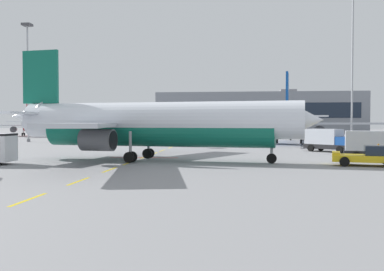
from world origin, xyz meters
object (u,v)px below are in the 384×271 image
(pushback_tug, at_px, (368,156))
(airliner_mid_left, at_px, (31,125))
(fuel_service_truck, at_px, (376,145))
(apron_light_mast_far, at_px, (353,50))
(ground_power_truck, at_px, (329,140))
(apron_light_mast_near, at_px, (28,68))
(airliner_foreground, at_px, (152,123))
(airliner_far_center, at_px, (289,123))

(pushback_tug, bearing_deg, airliner_mid_left, 132.78)
(fuel_service_truck, distance_m, apron_light_mast_far, 43.71)
(ground_power_truck, xyz_separation_m, apron_light_mast_near, (-55.45, 23.62, 13.47))
(fuel_service_truck, height_order, apron_light_mast_near, apron_light_mast_near)
(ground_power_truck, bearing_deg, airliner_mid_left, 140.51)
(airliner_foreground, distance_m, ground_power_truck, 26.58)
(apron_light_mast_far, bearing_deg, fuel_service_truck, -100.43)
(airliner_foreground, bearing_deg, pushback_tug, -8.22)
(airliner_foreground, height_order, fuel_service_truck, airliner_foreground)
(airliner_foreground, distance_m, apron_light_mast_far, 54.72)
(airliner_mid_left, bearing_deg, airliner_foreground, -55.58)
(airliner_foreground, height_order, airliner_far_center, airliner_foreground)
(apron_light_mast_near, bearing_deg, airliner_far_center, 1.05)
(fuel_service_truck, bearing_deg, pushback_tug, -112.65)
(airliner_far_center, xyz_separation_m, ground_power_truck, (2.57, -24.59, -2.29))
(fuel_service_truck, distance_m, apron_light_mast_near, 69.69)
(airliner_mid_left, distance_m, ground_power_truck, 95.53)
(ground_power_truck, bearing_deg, fuel_service_truck, -79.28)
(airliner_far_center, bearing_deg, apron_light_mast_near, -178.95)
(fuel_service_truck, bearing_deg, apron_light_mast_near, 147.83)
(pushback_tug, height_order, fuel_service_truck, fuel_service_truck)
(airliner_far_center, relative_size, ground_power_truck, 5.19)
(fuel_service_truck, xyz_separation_m, ground_power_truck, (-2.42, 12.79, 0.00))
(fuel_service_truck, distance_m, ground_power_truck, 13.01)
(ground_power_truck, distance_m, apron_light_mast_far, 33.13)
(airliner_far_center, bearing_deg, airliner_foreground, -114.89)
(airliner_foreground, bearing_deg, fuel_service_truck, 7.12)
(airliner_mid_left, distance_m, apron_light_mast_far, 91.23)
(apron_light_mast_far, bearing_deg, apron_light_mast_near, -177.00)
(airliner_mid_left, xyz_separation_m, ground_power_truck, (73.71, -60.74, -1.61))
(airliner_mid_left, distance_m, apron_light_mast_near, 43.04)
(airliner_far_center, height_order, ground_power_truck, airliner_far_center)
(airliner_mid_left, bearing_deg, fuel_service_truck, -44.00)
(fuel_service_truck, bearing_deg, airliner_foreground, -172.88)
(airliner_mid_left, height_order, apron_light_mast_far, apron_light_mast_far)
(airliner_mid_left, xyz_separation_m, airliner_far_center, (71.14, -36.16, 0.69))
(airliner_far_center, distance_m, apron_light_mast_far, 18.95)
(airliner_far_center, bearing_deg, apron_light_mast_far, 11.23)
(apron_light_mast_near, bearing_deg, airliner_mid_left, 116.19)
(airliner_foreground, height_order, pushback_tug, airliner_foreground)
(pushback_tug, xyz_separation_m, apron_light_mast_far, (9.84, 45.85, 17.22))
(airliner_far_center, bearing_deg, pushback_tug, -86.73)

